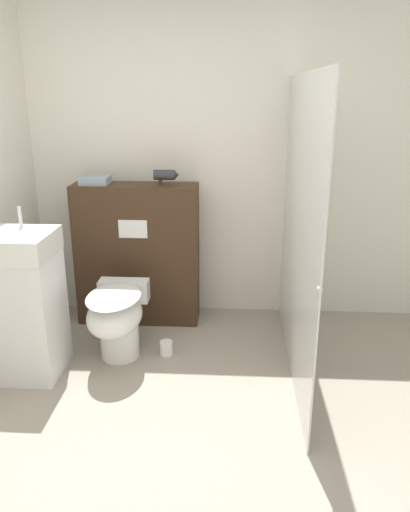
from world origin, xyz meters
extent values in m
plane|color=#9E9384|center=(0.00, 0.00, 0.00)|extent=(12.00, 12.00, 0.00)
cube|color=silver|center=(0.00, 1.93, 1.25)|extent=(8.00, 0.06, 2.50)
cube|color=#3D2819|center=(-0.45, 1.66, 0.57)|extent=(0.97, 0.28, 1.13)
cube|color=white|center=(-0.45, 1.52, 0.82)|extent=(0.22, 0.01, 0.14)
cube|color=silver|center=(0.73, 0.99, 0.96)|extent=(0.01, 1.82, 1.93)
sphere|color=#B2B2B7|center=(0.73, 0.11, 0.92)|extent=(0.04, 0.04, 0.04)
cylinder|color=white|center=(-0.48, 1.04, 0.17)|extent=(0.27, 0.27, 0.34)
ellipsoid|color=white|center=(-0.48, 0.94, 0.37)|extent=(0.37, 0.54, 0.26)
ellipsoid|color=white|center=(-0.48, 0.94, 0.50)|extent=(0.36, 0.53, 0.02)
cube|color=white|center=(-0.48, 1.25, 0.42)|extent=(0.36, 0.14, 0.16)
cube|color=white|center=(-1.05, 0.80, 0.41)|extent=(0.45, 0.44, 0.83)
cube|color=white|center=(-1.05, 0.80, 0.90)|extent=(0.46, 0.45, 0.15)
cylinder|color=silver|center=(-1.05, 0.92, 1.05)|extent=(0.02, 0.02, 0.14)
cylinder|color=#2D2D33|center=(-0.21, 1.64, 1.21)|extent=(0.16, 0.08, 0.08)
cone|color=#2D2D33|center=(-0.12, 1.64, 1.21)|extent=(0.03, 0.07, 0.07)
cylinder|color=#2D2D33|center=(-0.24, 1.64, 1.17)|extent=(0.03, 0.03, 0.07)
cube|color=#8C9EAD|center=(-0.75, 1.65, 1.16)|extent=(0.22, 0.19, 0.06)
cylinder|color=white|center=(-0.15, 1.07, 0.05)|extent=(0.09, 0.09, 0.11)
camera|label=1|loc=(0.32, -2.11, 1.82)|focal=35.00mm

